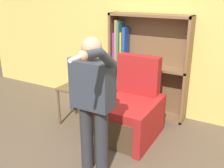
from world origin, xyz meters
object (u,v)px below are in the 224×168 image
Objects in this scene: person_standing at (92,99)px; table_lamp at (75,65)px; bookcase at (139,67)px; side_table at (76,93)px; armchair at (129,113)px.

person_standing is 3.29× the size of table_lamp.
bookcase is 1.11m from table_lamp.
table_lamp is at bearing 135.00° from side_table.
side_table is at bearing -128.07° from bookcase.
side_table is (-0.67, -0.86, -0.29)m from bookcase.
table_lamp is (-0.88, 0.87, 0.06)m from person_standing.
person_standing reaches higher than table_lamp.
person_standing is 1.24m from table_lamp.
bookcase is at bearing 51.93° from side_table.
bookcase reaches higher than side_table.
person_standing is (0.21, -1.73, 0.11)m from bookcase.
armchair is 1.07m from table_lamp.
bookcase is 1.75m from person_standing.
armchair is at bearing 4.71° from table_lamp.
bookcase is 0.93m from armchair.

